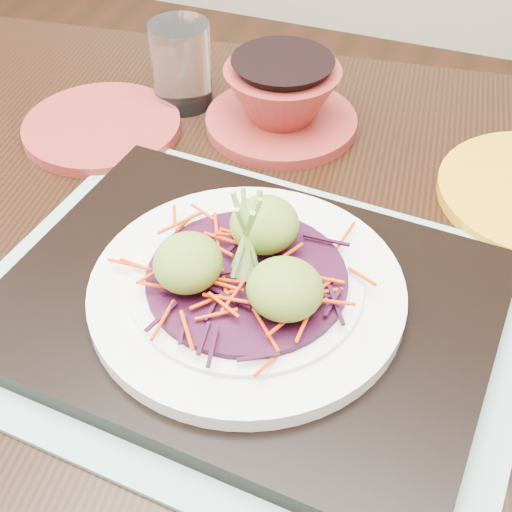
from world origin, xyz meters
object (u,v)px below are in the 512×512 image
(serving_tray, at_px, (247,304))
(terracotta_bowl_set, at_px, (282,102))
(dining_table, at_px, (297,346))
(terracotta_side_plate, at_px, (102,127))
(white_plate, at_px, (247,289))
(water_glass, at_px, (181,65))

(serving_tray, bearing_deg, terracotta_bowl_set, 107.59)
(dining_table, relative_size, terracotta_side_plate, 7.53)
(white_plate, relative_size, terracotta_bowl_set, 1.10)
(terracotta_side_plate, xyz_separation_m, terracotta_bowl_set, (0.18, 0.08, 0.03))
(dining_table, relative_size, serving_tray, 3.33)
(white_plate, bearing_deg, dining_table, 65.86)
(serving_tray, relative_size, terracotta_bowl_set, 1.69)
(terracotta_bowl_set, bearing_deg, white_plate, -76.28)
(white_plate, height_order, water_glass, water_glass)
(terracotta_side_plate, bearing_deg, white_plate, -38.24)
(dining_table, distance_m, terracotta_bowl_set, 0.26)
(serving_tray, xyz_separation_m, white_plate, (0.00, 0.00, 0.02))
(serving_tray, height_order, terracotta_side_plate, serving_tray)
(white_plate, bearing_deg, water_glass, 123.84)
(water_glass, height_order, terracotta_bowl_set, water_glass)
(serving_tray, xyz_separation_m, water_glass, (-0.19, 0.28, 0.03))
(dining_table, relative_size, white_plate, 5.13)
(dining_table, relative_size, water_glass, 13.51)
(dining_table, height_order, serving_tray, serving_tray)
(terracotta_side_plate, bearing_deg, serving_tray, -38.24)
(serving_tray, relative_size, white_plate, 1.54)
(dining_table, height_order, water_glass, water_glass)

